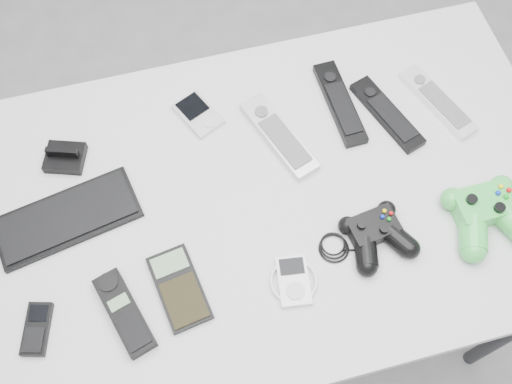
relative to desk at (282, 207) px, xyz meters
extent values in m
plane|color=slate|center=(-0.09, -0.02, -0.71)|extent=(3.50, 3.50, 0.00)
cube|color=#A0A0A2|center=(0.00, 0.00, 0.05)|extent=(1.17, 0.75, 0.03)
cylinder|color=black|center=(-0.53, 0.32, -0.34)|extent=(0.04, 0.04, 0.75)
cylinder|color=black|center=(0.53, 0.32, -0.34)|extent=(0.04, 0.04, 0.75)
cube|color=black|center=(-0.43, 0.05, 0.08)|extent=(0.29, 0.17, 0.02)
cube|color=black|center=(-0.41, 0.19, 0.09)|extent=(0.10, 0.09, 0.04)
cube|color=#B9B8C0|center=(-0.13, 0.22, 0.08)|extent=(0.10, 0.12, 0.02)
cube|color=#B9B8C0|center=(0.03, 0.13, 0.08)|extent=(0.12, 0.22, 0.02)
cube|color=black|center=(0.17, 0.17, 0.08)|extent=(0.06, 0.22, 0.02)
cube|color=black|center=(0.26, 0.12, 0.08)|extent=(0.11, 0.21, 0.02)
cube|color=silver|center=(0.38, 0.12, 0.08)|extent=(0.11, 0.21, 0.02)
cube|color=black|center=(-0.50, -0.15, 0.08)|extent=(0.07, 0.10, 0.02)
cube|color=black|center=(-0.35, -0.16, 0.08)|extent=(0.10, 0.17, 0.03)
cube|color=black|center=(-0.24, -0.14, 0.08)|extent=(0.10, 0.17, 0.02)
cube|color=silver|center=(-0.03, -0.18, 0.08)|extent=(0.10, 0.11, 0.02)
camera|label=1|loc=(-0.19, -0.50, 1.15)|focal=42.00mm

